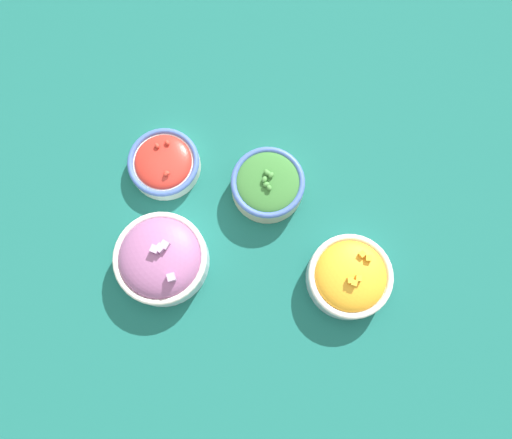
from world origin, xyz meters
TOP-DOWN VIEW (x-y plane):
  - ground_plane at (0.00, 0.00)m, footprint 3.00×3.00m
  - bowl_red_onion at (0.19, 0.07)m, footprint 0.18×0.18m
  - bowl_broccoli at (-0.03, -0.07)m, footprint 0.15×0.15m
  - bowl_squash at (-0.17, 0.13)m, footprint 0.16×0.16m
  - bowl_cherry_tomatoes at (0.18, -0.13)m, footprint 0.15×0.15m

SIDE VIEW (x-z plane):
  - ground_plane at x=0.00m, z-range 0.00..0.00m
  - bowl_cherry_tomatoes at x=0.18m, z-range 0.00..0.05m
  - bowl_broccoli at x=-0.03m, z-range 0.00..0.07m
  - bowl_squash at x=-0.17m, z-range 0.00..0.08m
  - bowl_red_onion at x=0.19m, z-range -0.01..0.09m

